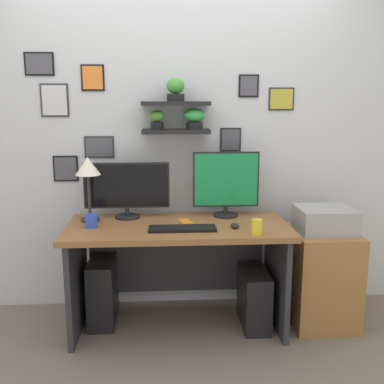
{
  "coord_description": "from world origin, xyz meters",
  "views": [
    {
      "loc": [
        -0.09,
        -2.93,
        1.57
      ],
      "look_at": [
        0.1,
        0.05,
        0.97
      ],
      "focal_mm": 41.74,
      "sensor_mm": 36.0,
      "label": 1
    }
  ],
  "objects_px": {
    "desk": "(178,252)",
    "keyboard": "(182,228)",
    "monitor_right": "(226,183)",
    "cell_phone": "(186,222)",
    "coffee_mug": "(91,221)",
    "pen_cup": "(257,227)",
    "computer_tower_right": "(254,298)",
    "monitor_left": "(127,188)",
    "computer_tower_left": "(103,291)",
    "printer": "(325,220)",
    "desk_lamp": "(88,171)",
    "computer_mouse": "(235,226)",
    "drawer_cabinet": "(321,277)"
  },
  "relations": [
    {
      "from": "desk",
      "to": "keyboard",
      "type": "distance_m",
      "value": 0.29
    },
    {
      "from": "desk",
      "to": "monitor_right",
      "type": "distance_m",
      "value": 0.6
    },
    {
      "from": "cell_phone",
      "to": "coffee_mug",
      "type": "distance_m",
      "value": 0.64
    },
    {
      "from": "pen_cup",
      "to": "computer_tower_right",
      "type": "xyz_separation_m",
      "value": [
        0.05,
        0.26,
        -0.6
      ]
    },
    {
      "from": "desk",
      "to": "monitor_left",
      "type": "xyz_separation_m",
      "value": [
        -0.36,
        0.16,
        0.43
      ]
    },
    {
      "from": "cell_phone",
      "to": "monitor_right",
      "type": "bearing_deg",
      "value": 10.03
    },
    {
      "from": "desk",
      "to": "coffee_mug",
      "type": "height_order",
      "value": "coffee_mug"
    },
    {
      "from": "monitor_left",
      "to": "monitor_right",
      "type": "xyz_separation_m",
      "value": [
        0.71,
        -0.0,
        0.03
      ]
    },
    {
      "from": "computer_tower_right",
      "to": "desk",
      "type": "bearing_deg",
      "value": 173.3
    },
    {
      "from": "computer_tower_left",
      "to": "printer",
      "type": "bearing_deg",
      "value": -3.44
    },
    {
      "from": "printer",
      "to": "desk_lamp",
      "type": "bearing_deg",
      "value": 175.98
    },
    {
      "from": "computer_mouse",
      "to": "coffee_mug",
      "type": "xyz_separation_m",
      "value": [
        -0.95,
        0.06,
        0.03
      ]
    },
    {
      "from": "monitor_left",
      "to": "computer_tower_right",
      "type": "xyz_separation_m",
      "value": [
        0.89,
        -0.23,
        -0.76
      ]
    },
    {
      "from": "monitor_right",
      "to": "desk_lamp",
      "type": "relative_size",
      "value": 1.06
    },
    {
      "from": "computer_mouse",
      "to": "desk_lamp",
      "type": "height_order",
      "value": "desk_lamp"
    },
    {
      "from": "desk_lamp",
      "to": "computer_mouse",
      "type": "bearing_deg",
      "value": -13.36
    },
    {
      "from": "desk_lamp",
      "to": "drawer_cabinet",
      "type": "distance_m",
      "value": 1.81
    },
    {
      "from": "desk",
      "to": "pen_cup",
      "type": "xyz_separation_m",
      "value": [
        0.49,
        -0.32,
        0.26
      ]
    },
    {
      "from": "keyboard",
      "to": "pen_cup",
      "type": "relative_size",
      "value": 4.4
    },
    {
      "from": "coffee_mug",
      "to": "computer_tower_right",
      "type": "distance_m",
      "value": 1.26
    },
    {
      "from": "coffee_mug",
      "to": "printer",
      "type": "distance_m",
      "value": 1.61
    },
    {
      "from": "computer_tower_right",
      "to": "monitor_right",
      "type": "bearing_deg",
      "value": 128.54
    },
    {
      "from": "monitor_right",
      "to": "keyboard",
      "type": "distance_m",
      "value": 0.53
    },
    {
      "from": "printer",
      "to": "computer_mouse",
      "type": "bearing_deg",
      "value": -169.66
    },
    {
      "from": "desk",
      "to": "coffee_mug",
      "type": "relative_size",
      "value": 16.8
    },
    {
      "from": "desk_lamp",
      "to": "desk",
      "type": "bearing_deg",
      "value": -7.67
    },
    {
      "from": "cell_phone",
      "to": "drawer_cabinet",
      "type": "height_order",
      "value": "cell_phone"
    },
    {
      "from": "monitor_left",
      "to": "drawer_cabinet",
      "type": "bearing_deg",
      "value": -8.11
    },
    {
      "from": "monitor_left",
      "to": "printer",
      "type": "relative_size",
      "value": 1.61
    },
    {
      "from": "cell_phone",
      "to": "drawer_cabinet",
      "type": "distance_m",
      "value": 1.06
    },
    {
      "from": "cell_phone",
      "to": "coffee_mug",
      "type": "xyz_separation_m",
      "value": [
        -0.63,
        -0.09,
        0.04
      ]
    },
    {
      "from": "desk_lamp",
      "to": "coffee_mug",
      "type": "distance_m",
      "value": 0.35
    },
    {
      "from": "drawer_cabinet",
      "to": "desk",
      "type": "bearing_deg",
      "value": 178.17
    },
    {
      "from": "monitor_right",
      "to": "computer_tower_left",
      "type": "bearing_deg",
      "value": -173.47
    },
    {
      "from": "monitor_right",
      "to": "desk_lamp",
      "type": "bearing_deg",
      "value": -175.15
    },
    {
      "from": "monitor_left",
      "to": "cell_phone",
      "type": "height_order",
      "value": "monitor_left"
    },
    {
      "from": "monitor_right",
      "to": "computer_tower_right",
      "type": "distance_m",
      "value": 0.84
    },
    {
      "from": "keyboard",
      "to": "computer_mouse",
      "type": "relative_size",
      "value": 4.89
    },
    {
      "from": "keyboard",
      "to": "cell_phone",
      "type": "bearing_deg",
      "value": 80.78
    },
    {
      "from": "monitor_left",
      "to": "drawer_cabinet",
      "type": "height_order",
      "value": "monitor_left"
    },
    {
      "from": "cell_phone",
      "to": "coffee_mug",
      "type": "bearing_deg",
      "value": 169.83
    },
    {
      "from": "keyboard",
      "to": "computer_tower_right",
      "type": "relative_size",
      "value": 1.09
    },
    {
      "from": "cell_phone",
      "to": "pen_cup",
      "type": "relative_size",
      "value": 1.4
    },
    {
      "from": "printer",
      "to": "pen_cup",
      "type": "bearing_deg",
      "value": -152.0
    },
    {
      "from": "computer_mouse",
      "to": "drawer_cabinet",
      "type": "bearing_deg",
      "value": 10.34
    },
    {
      "from": "monitor_right",
      "to": "printer",
      "type": "xyz_separation_m",
      "value": [
        0.67,
        -0.2,
        -0.23
      ]
    },
    {
      "from": "computer_tower_right",
      "to": "pen_cup",
      "type": "bearing_deg",
      "value": -100.91
    },
    {
      "from": "monitor_right",
      "to": "cell_phone",
      "type": "xyz_separation_m",
      "value": [
        -0.3,
        -0.16,
        -0.24
      ]
    },
    {
      "from": "desk",
      "to": "desk_lamp",
      "type": "bearing_deg",
      "value": 172.33
    },
    {
      "from": "desk",
      "to": "cell_phone",
      "type": "bearing_deg",
      "value": 2.57
    }
  ]
}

